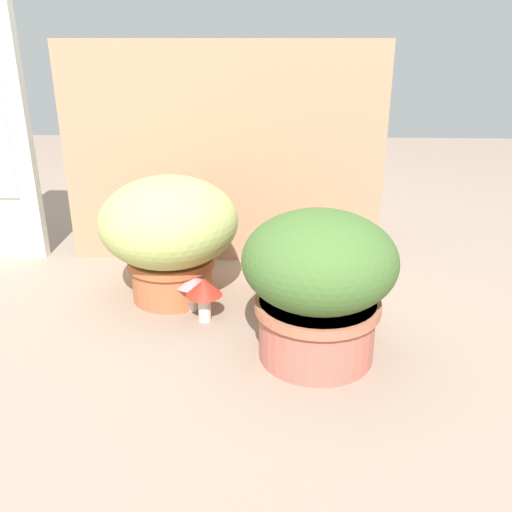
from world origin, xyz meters
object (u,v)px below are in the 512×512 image
(grass_planter, at_px, (169,231))
(mushroom_ornament_red, at_px, (204,291))
(leafy_planter, at_px, (318,281))
(cat, at_px, (296,266))
(mushroom_ornament_pink, at_px, (192,283))

(grass_planter, height_order, mushroom_ornament_red, grass_planter)
(grass_planter, distance_m, mushroom_ornament_red, 0.22)
(leafy_planter, height_order, mushroom_ornament_red, leafy_planter)
(cat, distance_m, mushroom_ornament_pink, 0.30)
(grass_planter, bearing_deg, mushroom_ornament_red, -51.54)
(cat, height_order, mushroom_ornament_pink, cat)
(mushroom_ornament_pink, bearing_deg, grass_planter, 130.70)
(leafy_planter, bearing_deg, cat, 99.23)
(grass_planter, bearing_deg, leafy_planter, -36.99)
(cat, xyz_separation_m, mushroom_ornament_red, (-0.25, -0.11, -0.03))
(grass_planter, distance_m, mushroom_ornament_pink, 0.17)
(cat, bearing_deg, grass_planter, 174.39)
(mushroom_ornament_pink, relative_size, mushroom_ornament_red, 0.94)
(leafy_planter, height_order, mushroom_ornament_pink, leafy_planter)
(grass_planter, height_order, mushroom_ornament_pink, grass_planter)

